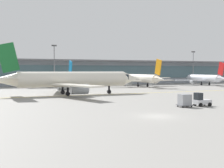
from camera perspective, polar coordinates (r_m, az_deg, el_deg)
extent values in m
plane|color=gray|center=(35.94, 8.76, -6.24)|extent=(400.00, 400.00, 0.00)
cube|color=yellow|center=(65.32, -6.98, -2.22)|extent=(109.99, 2.57, 0.01)
cube|color=#8C939E|center=(112.82, -12.72, 2.07)|extent=(177.00, 8.00, 9.00)
cube|color=slate|center=(108.79, -12.38, 2.29)|extent=(169.92, 0.16, 5.04)
cube|color=slate|center=(111.39, -12.63, 4.54)|extent=(184.08, 11.00, 0.60)
cylinder|color=silver|center=(96.96, -9.70, 0.92)|extent=(2.92, 18.54, 2.57)
cone|color=silver|center=(107.48, -11.03, 1.07)|extent=(2.50, 3.13, 2.44)
cube|color=black|center=(105.47, -10.80, 1.22)|extent=(2.05, 2.35, 0.90)
cone|color=silver|center=(86.01, -7.95, 0.71)|extent=(2.26, 4.15, 2.18)
cube|color=silver|center=(94.19, -13.37, 0.40)|extent=(10.84, 5.07, 0.21)
cylinder|color=#999EA3|center=(95.71, -12.24, 0.02)|extent=(1.64, 2.75, 1.59)
cube|color=silver|center=(97.27, -5.72, 0.53)|extent=(10.82, 5.43, 0.21)
cylinder|color=#999EA3|center=(97.78, -7.10, 0.11)|extent=(1.64, 2.75, 1.59)
cube|color=#1472B2|center=(86.76, -8.11, 3.02)|extent=(0.34, 3.47, 4.84)
cube|color=silver|center=(86.62, -9.36, 0.97)|extent=(3.81, 1.88, 0.18)
cube|color=silver|center=(87.59, -6.95, 1.00)|extent=(3.81, 1.88, 0.18)
cylinder|color=black|center=(103.34, -10.52, -0.08)|extent=(0.33, 0.33, 1.36)
cylinder|color=black|center=(103.36, -10.52, -0.26)|extent=(0.43, 0.69, 0.68)
cylinder|color=black|center=(95.18, -10.50, -0.31)|extent=(0.33, 0.33, 1.36)
cylinder|color=black|center=(95.20, -10.49, -0.51)|extent=(0.43, 0.69, 0.68)
cylinder|color=black|center=(96.00, -8.47, -0.27)|extent=(0.33, 0.33, 1.36)
cylinder|color=black|center=(96.01, -8.47, -0.47)|extent=(0.43, 0.69, 0.68)
cylinder|color=silver|center=(100.73, 5.58, 1.12)|extent=(3.16, 19.92, 2.76)
cone|color=silver|center=(111.03, 2.70, 1.27)|extent=(2.69, 3.36, 2.62)
cube|color=black|center=(109.04, 3.21, 1.42)|extent=(2.20, 2.53, 0.97)
cone|color=silver|center=(90.28, 9.29, 0.92)|extent=(2.43, 4.46, 2.35)
cube|color=silver|center=(96.10, 2.35, 0.60)|extent=(11.65, 5.43, 0.23)
cylinder|color=#999EA3|center=(98.21, 3.24, 0.19)|extent=(1.76, 2.96, 1.70)
cube|color=silver|center=(102.96, 9.46, 0.70)|extent=(11.62, 5.84, 0.23)
cylinder|color=#999EA3|center=(102.82, 8.03, 0.28)|extent=(1.76, 2.96, 1.70)
cube|color=orange|center=(90.99, 9.01, 3.28)|extent=(0.37, 3.72, 5.20)
cube|color=silver|center=(90.23, 7.79, 1.19)|extent=(4.10, 2.03, 0.19)
cube|color=silver|center=(92.38, 9.95, 1.21)|extent=(4.10, 2.03, 0.19)
cylinder|color=black|center=(106.95, 3.79, 0.08)|extent=(0.36, 0.36, 1.46)
cylinder|color=black|center=(106.97, 3.78, -0.11)|extent=(0.46, 0.74, 0.73)
cylinder|color=black|center=(98.50, 5.08, -0.14)|extent=(0.36, 0.36, 1.46)
cylinder|color=black|center=(98.52, 5.08, -0.36)|extent=(0.46, 0.74, 0.73)
cylinder|color=black|center=(100.32, 6.96, -0.10)|extent=(0.36, 0.36, 1.46)
cylinder|color=black|center=(100.33, 6.96, -0.31)|extent=(0.46, 0.74, 0.73)
cylinder|color=silver|center=(116.49, 17.34, 1.12)|extent=(4.25, 18.70, 2.58)
cone|color=silver|center=(125.58, 14.57, 1.26)|extent=(2.72, 3.30, 2.45)
cube|color=black|center=(123.82, 15.07, 1.39)|extent=(2.21, 2.49, 0.90)
cone|color=silver|center=(107.30, 20.73, 0.95)|extent=(2.56, 4.30, 2.19)
cube|color=silver|center=(111.65, 14.97, 0.73)|extent=(10.76, 6.11, 0.21)
cylinder|color=#999EA3|center=(113.77, 15.57, 0.39)|extent=(1.83, 2.86, 1.59)
cube|color=silver|center=(119.11, 20.37, 0.77)|extent=(10.87, 4.37, 0.21)
cylinder|color=#999EA3|center=(118.78, 19.21, 0.44)|extent=(1.83, 2.86, 1.59)
cube|color=red|center=(107.91, 20.49, 2.81)|extent=(0.59, 3.48, 4.85)
cube|color=silver|center=(107.05, 19.56, 1.17)|extent=(3.94, 2.16, 0.18)
cylinder|color=black|center=(121.97, 15.61, 0.28)|extent=(0.33, 0.33, 1.36)
cylinder|color=black|center=(121.99, 15.61, 0.12)|extent=(0.48, 0.72, 0.68)
cylinder|color=black|center=(114.32, 17.02, 0.11)|extent=(0.33, 0.33, 1.36)
cylinder|color=black|center=(114.34, 17.02, -0.06)|extent=(0.48, 0.72, 0.68)
cylinder|color=black|center=(116.30, 18.45, 0.13)|extent=(0.33, 0.33, 1.36)
cylinder|color=black|center=(116.31, 18.45, -0.03)|extent=(0.48, 0.72, 0.68)
cylinder|color=silver|center=(67.05, -7.44, 0.94)|extent=(24.87, 3.94, 3.45)
cone|color=silver|center=(72.32, 3.66, 1.08)|extent=(4.20, 3.36, 3.27)
cube|color=black|center=(71.10, 1.68, 1.40)|extent=(3.15, 2.75, 1.21)
cone|color=silver|center=(64.62, -20.50, 0.73)|extent=(5.57, 3.04, 2.93)
cube|color=silver|center=(75.14, -10.75, 0.37)|extent=(6.78, 14.54, 0.28)
cylinder|color=#999EA3|center=(72.77, -9.09, -0.44)|extent=(3.69, 2.20, 2.13)
cube|color=silver|center=(58.06, -7.01, -0.26)|extent=(7.29, 14.51, 0.28)
cylinder|color=#999EA3|center=(61.26, -6.38, -1.00)|extent=(3.69, 2.20, 2.13)
cube|color=#19662D|center=(64.70, -19.59, 4.87)|extent=(4.65, 0.46, 6.49)
cube|color=silver|center=(67.22, -19.32, 1.25)|extent=(2.53, 5.11, 0.24)
cube|color=silver|center=(62.16, -19.01, 1.16)|extent=(2.53, 5.11, 0.24)
cylinder|color=black|center=(70.02, -0.58, -1.13)|extent=(0.45, 0.45, 1.82)
cylinder|color=black|center=(70.05, -0.58, -1.50)|extent=(0.92, 0.58, 0.91)
cylinder|color=black|center=(68.92, -9.58, -1.22)|extent=(0.45, 0.45, 1.82)
cylinder|color=black|center=(68.95, -9.58, -1.60)|extent=(0.92, 0.58, 0.91)
cylinder|color=black|center=(64.41, -8.61, -1.49)|extent=(0.45, 0.45, 1.82)
cylinder|color=black|center=(64.44, -8.60, -1.89)|extent=(0.92, 0.58, 0.91)
cube|color=silver|center=(47.60, 17.19, -3.35)|extent=(2.65, 1.50, 0.70)
cube|color=#1E2328|center=(47.07, 16.47, -2.31)|extent=(0.95, 1.27, 1.10)
cylinder|color=black|center=(48.71, 17.48, -3.64)|extent=(0.61, 0.24, 0.60)
cylinder|color=black|center=(47.61, 18.51, -3.80)|extent=(0.61, 0.24, 0.60)
cylinder|color=black|center=(47.70, 15.86, -3.75)|extent=(0.61, 0.24, 0.60)
cylinder|color=black|center=(46.58, 16.86, -3.91)|extent=(0.61, 0.24, 0.60)
cube|color=#595B60|center=(45.79, 13.96, -4.01)|extent=(2.16, 1.68, 0.12)
cube|color=gray|center=(45.70, 13.97, -2.94)|extent=(1.66, 1.56, 1.60)
cylinder|color=black|center=(46.81, 14.25, -4.08)|extent=(0.22, 0.11, 0.22)
cylinder|color=black|center=(45.66, 15.23, -4.26)|extent=(0.22, 0.11, 0.22)
cylinder|color=black|center=(45.99, 12.69, -4.18)|extent=(0.22, 0.11, 0.22)
cylinder|color=black|center=(44.82, 13.66, -4.37)|extent=(0.22, 0.11, 0.22)
cylinder|color=gray|center=(106.46, -11.18, 3.43)|extent=(0.36, 0.36, 14.13)
cube|color=#3F3F42|center=(106.81, -11.21, 7.36)|extent=(1.80, 0.30, 0.50)
cylinder|color=gray|center=(132.74, 15.52, 3.06)|extent=(0.36, 0.36, 13.38)
cube|color=#3F3F42|center=(132.98, 15.56, 6.05)|extent=(1.80, 0.30, 0.50)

